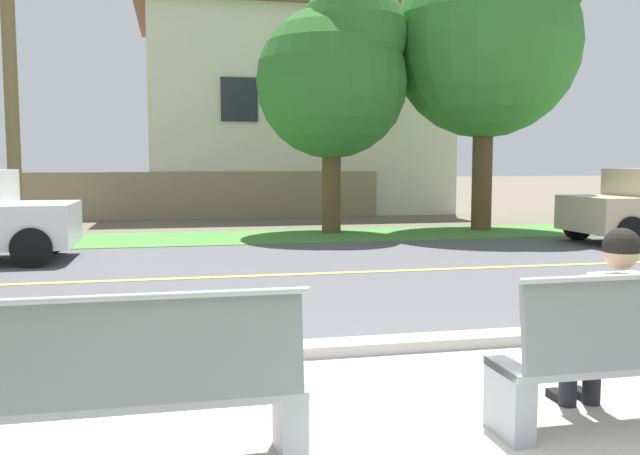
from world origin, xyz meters
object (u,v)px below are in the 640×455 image
at_px(seated_person_white, 609,318).
at_px(bench_right, 637,359).
at_px(bench_left, 138,394).
at_px(shade_tree_left, 337,71).
at_px(shade_tree_centre, 493,29).

bearing_deg(seated_person_white, bench_right, -63.91).
distance_m(bench_left, bench_right, 2.95).
bearing_deg(shade_tree_left, shade_tree_centre, -1.89).
distance_m(bench_left, shade_tree_left, 12.91).
bearing_deg(shade_tree_centre, bench_left, -123.50).
xyz_separation_m(bench_left, shade_tree_left, (3.94, 11.84, 3.32)).
bearing_deg(bench_left, bench_right, 0.00).
height_order(bench_right, seated_person_white, seated_person_white).
bearing_deg(shade_tree_left, seated_person_white, -95.26).
xyz_separation_m(bench_right, seated_person_white, (-0.08, 0.17, 0.22)).
relative_size(seated_person_white, shade_tree_left, 0.22).
xyz_separation_m(bench_left, seated_person_white, (2.86, 0.17, 0.22)).
distance_m(bench_right, shade_tree_centre, 13.41).
distance_m(bench_left, seated_person_white, 2.88).
height_order(bench_left, seated_person_white, seated_person_white).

